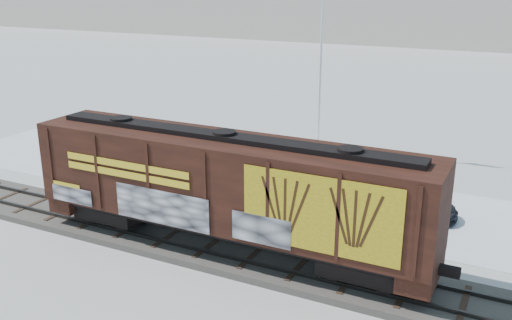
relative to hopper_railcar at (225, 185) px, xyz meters
The scene contains 8 objects.
ground 4.09m from the hopper_railcar, behind, with size 500.00×500.00×0.00m, color white.
rail_track 3.98m from the hopper_railcar, behind, with size 50.00×3.40×0.43m.
parking_strip 8.54m from the hopper_railcar, 110.15° to the left, with size 40.00×8.00×0.03m, color white.
hopper_railcar is the anchor object (origin of this frame).
flagpole 14.19m from the hopper_railcar, 95.21° to the left, with size 2.30×0.90×12.39m.
car_silver 13.36m from the hopper_railcar, 140.93° to the left, with size 1.74×4.32×1.47m, color #B5B8BD.
car_white 8.69m from the hopper_railcar, 128.69° to the left, with size 1.80×5.15×1.70m, color silver.
car_dark 9.55m from the hopper_railcar, 52.06° to the left, with size 1.87×4.60×1.33m, color #21242A.
Camera 1 is at (13.29, -18.23, 10.84)m, focal length 40.00 mm.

